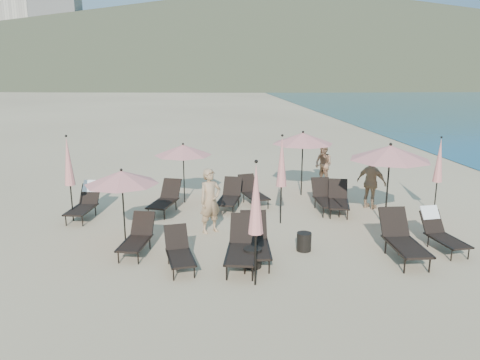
{
  "coord_description": "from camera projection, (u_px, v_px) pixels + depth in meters",
  "views": [
    {
      "loc": [
        -2.61,
        -10.56,
        4.54
      ],
      "look_at": [
        -1.22,
        3.5,
        1.1
      ],
      "focal_mm": 35.0,
      "sensor_mm": 36.0,
      "label": 1
    }
  ],
  "objects": [
    {
      "name": "hotel_skyline",
      "position": [
        27.0,
        30.0,
        259.14
      ],
      "size": [
        109.0,
        82.0,
        55.0
      ],
      "color": "beige",
      "rests_on": "ground"
    },
    {
      "name": "lounger_5",
      "position": [
        441.0,
        231.0,
        11.9
      ],
      "size": [
        0.75,
        1.6,
        0.96
      ],
      "rotation": [
        0.0,
        0.0,
        0.12
      ],
      "color": "black",
      "rests_on": "ground"
    },
    {
      "name": "side_table_0",
      "position": [
        253.0,
        258.0,
        10.83
      ],
      "size": [
        0.43,
        0.43,
        0.46
      ],
      "primitive_type": "cylinder",
      "color": "black",
      "rests_on": "ground"
    },
    {
      "name": "volcanic_headland",
      "position": [
        306.0,
        32.0,
        304.72
      ],
      "size": [
        690.0,
        690.0,
        55.0
      ],
      "color": "brown",
      "rests_on": "ground"
    },
    {
      "name": "lounger_2",
      "position": [
        242.0,
        245.0,
        10.89
      ],
      "size": [
        0.98,
        1.89,
        1.03
      ],
      "rotation": [
        0.0,
        0.0,
        -0.17
      ],
      "color": "black",
      "rests_on": "ground"
    },
    {
      "name": "side_table_1",
      "position": [
        304.0,
        242.0,
        11.79
      ],
      "size": [
        0.37,
        0.37,
        0.47
      ],
      "primitive_type": "cylinder",
      "color": "black",
      "rests_on": "ground"
    },
    {
      "name": "umbrella_open_1",
      "position": [
        390.0,
        153.0,
        13.13
      ],
      "size": [
        2.29,
        2.29,
        2.46
      ],
      "color": "black",
      "rests_on": "ground"
    },
    {
      "name": "beachgoer_a",
      "position": [
        210.0,
        201.0,
        12.97
      ],
      "size": [
        0.79,
        0.7,
        1.82
      ],
      "primitive_type": "imported",
      "rotation": [
        0.0,
        0.0,
        0.5
      ],
      "color": "tan",
      "rests_on": "ground"
    },
    {
      "name": "lounger_7",
      "position": [
        165.0,
        199.0,
        14.89
      ],
      "size": [
        1.11,
        1.75,
        0.94
      ],
      "rotation": [
        0.0,
        0.0,
        -0.32
      ],
      "color": "black",
      "rests_on": "ground"
    },
    {
      "name": "lounger_8",
      "position": [
        230.0,
        196.0,
        15.24
      ],
      "size": [
        1.02,
        1.71,
        0.92
      ],
      "rotation": [
        0.0,
        0.0,
        -0.27
      ],
      "color": "black",
      "rests_on": "ground"
    },
    {
      "name": "lounger_6",
      "position": [
        85.0,
        202.0,
        14.37
      ],
      "size": [
        0.89,
        1.73,
        1.03
      ],
      "rotation": [
        0.0,
        0.0,
        -0.18
      ],
      "color": "black",
      "rests_on": "ground"
    },
    {
      "name": "lounger_11",
      "position": [
        338.0,
        199.0,
        14.88
      ],
      "size": [
        1.01,
        1.73,
        0.93
      ],
      "rotation": [
        0.0,
        0.0,
        -0.26
      ],
      "color": "black",
      "rests_on": "ground"
    },
    {
      "name": "umbrella_open_3",
      "position": [
        303.0,
        138.0,
        16.49
      ],
      "size": [
        2.18,
        2.18,
        2.34
      ],
      "color": "black",
      "rests_on": "ground"
    },
    {
      "name": "umbrella_closed_0",
      "position": [
        256.0,
        199.0,
        9.53
      ],
      "size": [
        0.32,
        0.32,
        2.73
      ],
      "color": "black",
      "rests_on": "ground"
    },
    {
      "name": "ground",
      "position": [
        303.0,
        255.0,
        11.54
      ],
      "size": [
        800.0,
        800.0,
        0.0
      ],
      "primitive_type": "plane",
      "color": "#D6BA8C",
      "rests_on": "ground"
    },
    {
      "name": "umbrella_open_0",
      "position": [
        122.0,
        177.0,
        11.87
      ],
      "size": [
        1.89,
        1.89,
        2.03
      ],
      "color": "black",
      "rests_on": "ground"
    },
    {
      "name": "beachgoer_b",
      "position": [
        323.0,
        164.0,
        18.4
      ],
      "size": [
        0.91,
        0.96,
        1.57
      ],
      "primitive_type": "imported",
      "rotation": [
        0.0,
        0.0,
        -1.01
      ],
      "color": "#956B4D",
      "rests_on": "ground"
    },
    {
      "name": "umbrella_open_2",
      "position": [
        183.0,
        150.0,
        15.58
      ],
      "size": [
        1.92,
        1.92,
        2.07
      ],
      "color": "black",
      "rests_on": "ground"
    },
    {
      "name": "umbrella_closed_2",
      "position": [
        68.0,
        162.0,
        13.68
      ],
      "size": [
        0.31,
        0.31,
        2.62
      ],
      "color": "black",
      "rests_on": "ground"
    },
    {
      "name": "umbrella_closed_3",
      "position": [
        282.0,
        162.0,
        13.47
      ],
      "size": [
        0.31,
        0.31,
        2.67
      ],
      "color": "black",
      "rests_on": "ground"
    },
    {
      "name": "umbrella_closed_1",
      "position": [
        439.0,
        161.0,
        14.32
      ],
      "size": [
        0.29,
        0.29,
        2.49
      ],
      "color": "black",
      "rests_on": "ground"
    },
    {
      "name": "lounger_3",
      "position": [
        255.0,
        241.0,
        11.2
      ],
      "size": [
        0.79,
        1.8,
        1.01
      ],
      "rotation": [
        0.0,
        0.0,
        -0.07
      ],
      "color": "black",
      "rests_on": "ground"
    },
    {
      "name": "beachgoer_c",
      "position": [
        371.0,
        183.0,
        15.19
      ],
      "size": [
        0.99,
        1.04,
        1.74
      ],
      "primitive_type": "imported",
      "rotation": [
        0.0,
        0.0,
        2.29
      ],
      "color": "tan",
      "rests_on": "ground"
    },
    {
      "name": "lounger_10",
      "position": [
        325.0,
        197.0,
        15.07
      ],
      "size": [
        0.64,
        1.63,
        0.94
      ],
      "rotation": [
        0.0,
        0.0,
        -0.01
      ],
      "color": "black",
      "rests_on": "ground"
    },
    {
      "name": "lounger_4",
      "position": [
        403.0,
        239.0,
        11.28
      ],
      "size": [
        0.76,
        1.87,
        1.06
      ],
      "rotation": [
        0.0,
        0.0,
        -0.03
      ],
      "color": "black",
      "rests_on": "ground"
    },
    {
      "name": "lounger_9",
      "position": [
        253.0,
        192.0,
        15.81
      ],
      "size": [
        0.97,
        1.65,
        0.9
      ],
      "rotation": [
        0.0,
        0.0,
        0.26
      ],
      "color": "black",
      "rests_on": "ground"
    },
    {
      "name": "lounger_1",
      "position": [
        179.0,
        251.0,
        10.79
      ],
      "size": [
        0.79,
        1.53,
        0.84
      ],
      "rotation": [
        0.0,
        0.0,
        0.17
      ],
      "color": "black",
      "rests_on": "ground"
    },
    {
      "name": "lounger_0",
      "position": [
        137.0,
        237.0,
        11.64
      ],
      "size": [
        0.88,
        1.61,
        0.88
      ],
      "rotation": [
        0.0,
        0.0,
        -0.2
      ],
      "color": "black",
      "rests_on": "ground"
    }
  ]
}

